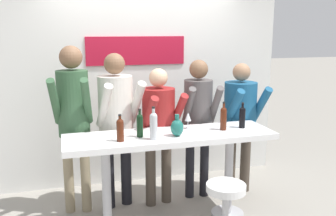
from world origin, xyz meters
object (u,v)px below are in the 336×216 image
(person_center_left, at_px, (159,123))
(person_left, at_px, (116,114))
(person_far_left, at_px, (73,110))
(wine_glass_0, at_px, (188,117))
(wine_bottle_2, at_px, (154,125))
(wine_bottle_3, at_px, (223,117))
(wine_bottle_0, at_px, (242,116))
(tasting_table, at_px, (170,149))
(person_center, at_px, (198,114))
(decorative_vase, at_px, (177,127))
(person_center_right, at_px, (240,115))
(bar_stool, at_px, (225,206))
(wine_bottle_4, at_px, (120,129))
(wine_bottle_1, at_px, (140,124))

(person_center_left, bearing_deg, person_left, 159.73)
(person_far_left, height_order, wine_glass_0, person_far_left)
(person_far_left, bearing_deg, wine_bottle_2, -33.76)
(person_left, relative_size, wine_bottle_3, 5.89)
(wine_bottle_0, relative_size, wine_bottle_3, 0.92)
(tasting_table, bearing_deg, person_center, 46.53)
(decorative_vase, bearing_deg, tasting_table, 113.20)
(person_center_right, distance_m, wine_bottle_0, 0.54)
(bar_stool, relative_size, wine_bottle_3, 2.15)
(bar_stool, xyz_separation_m, person_center, (0.15, 1.13, 0.62))
(person_left, xyz_separation_m, wine_bottle_2, (0.26, -0.69, 0.03))
(person_center, relative_size, wine_bottle_4, 6.43)
(tasting_table, height_order, bar_stool, tasting_table)
(person_far_left, bearing_deg, wine_bottle_4, -48.63)
(wine_bottle_2, height_order, wine_bottle_3, wine_bottle_2)
(person_center_right, distance_m, wine_glass_0, 0.88)
(person_left, bearing_deg, bar_stool, -66.09)
(wine_bottle_1, height_order, wine_bottle_2, wine_bottle_2)
(person_left, distance_m, wine_bottle_1, 0.58)
(person_center_left, bearing_deg, wine_bottle_4, -143.15)
(person_center, relative_size, wine_bottle_1, 5.95)
(wine_bottle_2, distance_m, decorative_vase, 0.26)
(tasting_table, distance_m, person_left, 0.77)
(tasting_table, height_order, wine_glass_0, wine_glass_0)
(wine_bottle_3, bearing_deg, wine_bottle_2, -170.17)
(wine_bottle_0, bearing_deg, person_left, 157.69)
(wine_bottle_1, bearing_deg, wine_glass_0, 16.74)
(bar_stool, height_order, wine_glass_0, wine_glass_0)
(person_center, distance_m, wine_bottle_3, 0.54)
(person_center_right, bearing_deg, person_center_left, 176.40)
(person_center, distance_m, wine_bottle_2, 0.98)
(person_center_right, relative_size, wine_glass_0, 9.21)
(person_far_left, xyz_separation_m, wine_bottle_2, (0.72, -0.67, -0.04))
(wine_bottle_1, distance_m, wine_bottle_3, 0.90)
(wine_bottle_0, height_order, wine_glass_0, wine_bottle_0)
(wine_bottle_4, xyz_separation_m, decorative_vase, (0.57, 0.02, -0.03))
(person_left, distance_m, person_center_right, 1.51)
(wine_bottle_2, bearing_deg, decorative_vase, 11.46)
(person_far_left, height_order, wine_bottle_2, person_far_left)
(wine_bottle_3, bearing_deg, person_center_right, 48.15)
(person_center, height_order, wine_bottle_2, person_center)
(wine_bottle_2, relative_size, wine_glass_0, 1.83)
(bar_stool, xyz_separation_m, person_left, (-0.82, 1.15, 0.67))
(person_center_left, bearing_deg, wine_bottle_1, -133.97)
(person_center_right, xyz_separation_m, wine_bottle_3, (-0.45, -0.51, 0.12))
(person_left, bearing_deg, wine_glass_0, -40.74)
(bar_stool, bearing_deg, wine_bottle_4, 150.47)
(bar_stool, relative_size, wine_glass_0, 3.65)
(wine_glass_0, bearing_deg, wine_bottle_2, -147.11)
(person_far_left, height_order, decorative_vase, person_far_left)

